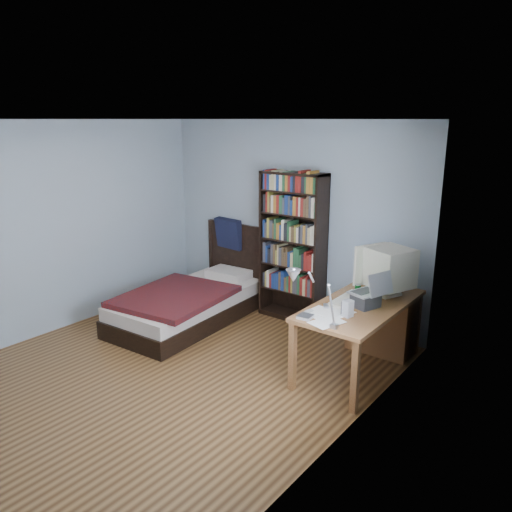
# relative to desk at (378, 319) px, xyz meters

# --- Properties ---
(room) EXTENTS (4.20, 4.24, 2.50)m
(room) POSITION_rel_desk_xyz_m (-1.48, -1.62, 0.84)
(room) COLOR #4B2D16
(room) RESTS_ON ground
(desk) EXTENTS (0.75, 1.57, 0.73)m
(desk) POSITION_rel_desk_xyz_m (0.00, 0.00, 0.00)
(desk) COLOR brown
(desk) RESTS_ON floor
(crt_monitor) EXTENTS (0.58, 0.54, 0.51)m
(crt_monitor) POSITION_rel_desk_xyz_m (0.08, -0.03, 0.60)
(crt_monitor) COLOR beige
(crt_monitor) RESTS_ON desk
(laptop) EXTENTS (0.38, 0.36, 0.37)m
(laptop) POSITION_rel_desk_xyz_m (0.09, -0.49, 0.42)
(laptop) COLOR #2D2D30
(laptop) RESTS_ON desk
(desk_lamp) EXTENTS (0.24, 0.53, 0.63)m
(desk_lamp) POSITION_rel_desk_xyz_m (-0.03, -1.52, 0.82)
(desk_lamp) COLOR #99999E
(desk_lamp) RESTS_ON desk
(keyboard) EXTENTS (0.20, 0.51, 0.05)m
(keyboard) POSITION_rel_desk_xyz_m (-0.12, -0.46, 0.33)
(keyboard) COLOR beige
(keyboard) RESTS_ON desk
(speaker) EXTENTS (0.10, 0.10, 0.16)m
(speaker) POSITION_rel_desk_xyz_m (0.05, -0.83, 0.39)
(speaker) COLOR #949497
(speaker) RESTS_ON desk
(soda_can) EXTENTS (0.06, 0.06, 0.11)m
(soda_can) POSITION_rel_desk_xyz_m (-0.14, -0.24, 0.37)
(soda_can) COLOR #073A09
(soda_can) RESTS_ON desk
(mouse) EXTENTS (0.07, 0.12, 0.04)m
(mouse) POSITION_rel_desk_xyz_m (-0.03, -0.12, 0.33)
(mouse) COLOR silver
(mouse) RESTS_ON desk
(phone_silver) EXTENTS (0.10, 0.12, 0.02)m
(phone_silver) POSITION_rel_desk_xyz_m (-0.22, -0.74, 0.33)
(phone_silver) COLOR #AFAFB4
(phone_silver) RESTS_ON desk
(phone_grey) EXTENTS (0.05, 0.09, 0.02)m
(phone_grey) POSITION_rel_desk_xyz_m (-0.29, -0.96, 0.33)
(phone_grey) COLOR #949497
(phone_grey) RESTS_ON desk
(external_drive) EXTENTS (0.14, 0.14, 0.03)m
(external_drive) POSITION_rel_desk_xyz_m (-0.24, -1.10, 0.33)
(external_drive) COLOR #949497
(external_drive) RESTS_ON desk
(bookshelf) EXTENTS (0.85, 0.30, 1.88)m
(bookshelf) POSITION_rel_desk_xyz_m (-1.33, 0.32, 0.53)
(bookshelf) COLOR black
(bookshelf) RESTS_ON floor
(bed) EXTENTS (1.26, 2.15, 1.16)m
(bed) POSITION_rel_desk_xyz_m (-2.31, -0.48, -0.16)
(bed) COLOR black
(bed) RESTS_ON floor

